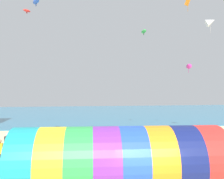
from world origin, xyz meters
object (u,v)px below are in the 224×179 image
object	(u,v)px
kite_blue_parafoil	(36,1)
kite_orange_diamond	(188,1)
kite_green_parafoil	(144,31)
bystander_near_water	(21,148)
kite_magenta_delta	(189,65)
giant_inflatable_tube	(119,163)
bystander_far_left	(7,144)
bystander_mid_beach	(0,153)
kite_white_delta	(211,22)
kite_red_parafoil	(27,11)

from	to	relation	value
kite_blue_parafoil	kite_orange_diamond	distance (m)	14.91
kite_green_parafoil	bystander_near_water	distance (m)	18.26
kite_magenta_delta	kite_orange_diamond	world-z (taller)	kite_orange_diamond
giant_inflatable_tube	bystander_near_water	bearing A→B (deg)	129.45
giant_inflatable_tube	bystander_far_left	xyz separation A→B (m)	(-6.86, 8.24, -0.76)
kite_orange_diamond	bystander_mid_beach	bearing A→B (deg)	-154.18
kite_green_parafoil	kite_white_delta	world-z (taller)	kite_white_delta
kite_blue_parafoil	kite_white_delta	bearing A→B (deg)	6.44
kite_green_parafoil	kite_white_delta	xyz separation A→B (m)	(5.56, -4.40, 0.12)
kite_green_parafoil	bystander_near_water	world-z (taller)	kite_green_parafoil
giant_inflatable_tube	kite_orange_diamond	distance (m)	20.26
kite_green_parafoil	kite_orange_diamond	xyz separation A→B (m)	(3.69, -3.35, 2.40)
kite_magenta_delta	giant_inflatable_tube	bearing A→B (deg)	-125.85
kite_red_parafoil	kite_blue_parafoil	bearing A→B (deg)	-73.31
kite_blue_parafoil	bystander_near_water	xyz separation A→B (m)	(-0.47, -3.47, -11.19)
bystander_near_water	bystander_far_left	bearing A→B (deg)	131.13
bystander_near_water	kite_red_parafoil	bearing A→B (deg)	98.41
kite_magenta_delta	bystander_far_left	bearing A→B (deg)	-163.61
giant_inflatable_tube	kite_red_parafoil	distance (m)	21.59
kite_red_parafoil	kite_orange_diamond	bearing A→B (deg)	-12.31
giant_inflatable_tube	kite_magenta_delta	distance (m)	17.05
bystander_near_water	giant_inflatable_tube	bearing A→B (deg)	-50.55
kite_blue_parafoil	bystander_mid_beach	size ratio (longest dim) A/B	0.70
kite_magenta_delta	kite_red_parafoil	bearing A→B (deg)	167.25
kite_green_parafoil	bystander_mid_beach	distance (m)	19.58
kite_blue_parafoil	kite_red_parafoil	size ratio (longest dim) A/B	1.43
kite_red_parafoil	bystander_mid_beach	world-z (taller)	kite_red_parafoil
kite_white_delta	kite_magenta_delta	bearing A→B (deg)	153.80
kite_magenta_delta	bystander_mid_beach	bearing A→B (deg)	-154.58
giant_inflatable_tube	kite_blue_parafoil	bearing A→B (deg)	116.50
kite_green_parafoil	kite_white_delta	distance (m)	7.10
kite_blue_parafoil	kite_green_parafoil	size ratio (longest dim) A/B	1.00
kite_red_parafoil	bystander_far_left	world-z (taller)	kite_red_parafoil
giant_inflatable_tube	kite_orange_diamond	xyz separation A→B (m)	(9.40, 13.16, 12.19)
kite_green_parafoil	kite_magenta_delta	bearing A→B (deg)	-43.31
kite_magenta_delta	kite_white_delta	world-z (taller)	kite_white_delta
kite_orange_diamond	bystander_mid_beach	xyz separation A→B (m)	(-15.96, -7.72, -12.90)
kite_red_parafoil	bystander_mid_beach	bearing A→B (deg)	-87.43
kite_magenta_delta	kite_white_delta	xyz separation A→B (m)	(1.86, -0.92, 4.22)
kite_magenta_delta	kite_green_parafoil	size ratio (longest dim) A/B	0.92
giant_inflatable_tube	kite_red_parafoil	size ratio (longest dim) A/B	10.98
giant_inflatable_tube	bystander_near_water	world-z (taller)	giant_inflatable_tube
bystander_mid_beach	kite_white_delta	bearing A→B (deg)	20.51
kite_red_parafoil	giant_inflatable_tube	bearing A→B (deg)	-67.14
kite_green_parafoil	kite_red_parafoil	distance (m)	12.91
kite_orange_diamond	kite_magenta_delta	bearing A→B (deg)	-85.17
kite_magenta_delta	kite_green_parafoil	world-z (taller)	kite_green_parafoil
bystander_far_left	bystander_mid_beach	bearing A→B (deg)	-83.89
kite_blue_parafoil	bystander_far_left	xyz separation A→B (m)	(-1.74, -2.02, -11.20)
kite_green_parafoil	kite_blue_parafoil	bearing A→B (deg)	-149.99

